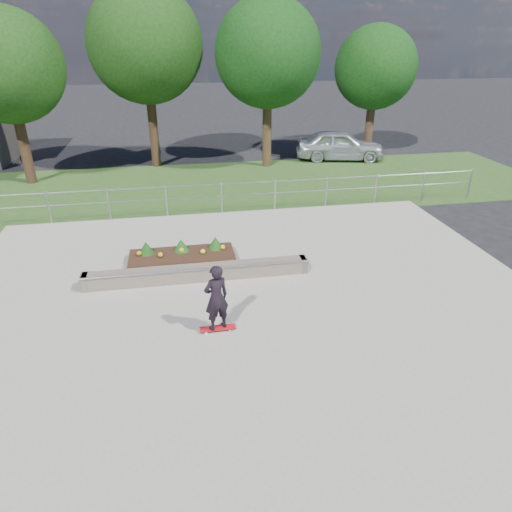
{
  "coord_description": "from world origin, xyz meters",
  "views": [
    {
      "loc": [
        -1.59,
        -8.43,
        5.99
      ],
      "look_at": [
        0.2,
        1.5,
        1.1
      ],
      "focal_mm": 32.0,
      "sensor_mm": 36.0,
      "label": 1
    }
  ],
  "objects": [
    {
      "name": "skateboarder",
      "position": [
        -0.94,
        0.0,
        0.9
      ],
      "size": [
        0.8,
        0.54,
        1.62
      ],
      "color": "white",
      "rests_on": "concrete_slab"
    },
    {
      "name": "tree_mid_left",
      "position": [
        -2.5,
        15.0,
        5.61
      ],
      "size": [
        5.25,
        5.25,
        8.25
      ],
      "color": "black",
      "rests_on": "ground"
    },
    {
      "name": "tree_mid_right",
      "position": [
        3.0,
        14.0,
        5.23
      ],
      "size": [
        4.9,
        4.9,
        7.7
      ],
      "color": "#382616",
      "rests_on": "ground"
    },
    {
      "name": "tree_far_left",
      "position": [
        -8.0,
        13.0,
        4.85
      ],
      "size": [
        4.55,
        4.55,
        7.15
      ],
      "color": "#301D13",
      "rests_on": "ground"
    },
    {
      "name": "grind_ledge",
      "position": [
        -1.21,
        2.46,
        0.26
      ],
      "size": [
        6.0,
        0.44,
        0.43
      ],
      "color": "brown",
      "rests_on": "concrete_slab"
    },
    {
      "name": "ground",
      "position": [
        0.0,
        0.0,
        0.0
      ],
      "size": [
        120.0,
        120.0,
        0.0
      ],
      "primitive_type": "plane",
      "color": "black",
      "rests_on": "ground"
    },
    {
      "name": "parked_car",
      "position": [
        7.06,
        14.61,
        0.77
      ],
      "size": [
        4.83,
        2.76,
        1.55
      ],
      "primitive_type": "imported",
      "rotation": [
        0.0,
        0.0,
        1.36
      ],
      "color": "silver",
      "rests_on": "ground"
    },
    {
      "name": "planter_bed",
      "position": [
        -1.59,
        3.65,
        0.24
      ],
      "size": [
        3.0,
        1.2,
        0.61
      ],
      "color": "black",
      "rests_on": "concrete_slab"
    },
    {
      "name": "concrete_slab",
      "position": [
        0.0,
        0.0,
        0.03
      ],
      "size": [
        15.0,
        15.0,
        0.06
      ],
      "primitive_type": "cube",
      "color": "gray",
      "rests_on": "ground"
    },
    {
      "name": "tree_far_right",
      "position": [
        9.0,
        15.5,
        4.48
      ],
      "size": [
        4.2,
        4.2,
        6.6
      ],
      "color": "#362115",
      "rests_on": "ground"
    },
    {
      "name": "fence",
      "position": [
        0.0,
        7.5,
        0.77
      ],
      "size": [
        20.06,
        0.06,
        1.2
      ],
      "color": "gray",
      "rests_on": "ground"
    },
    {
      "name": "grass_verge",
      "position": [
        0.0,
        11.0,
        0.01
      ],
      "size": [
        30.0,
        8.0,
        0.02
      ],
      "primitive_type": "cube",
      "color": "#2A491D",
      "rests_on": "ground"
    }
  ]
}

